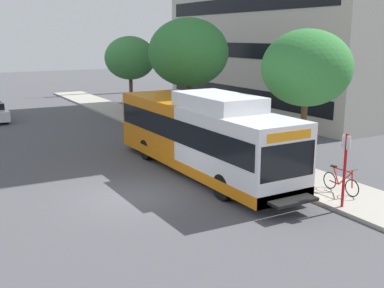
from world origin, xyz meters
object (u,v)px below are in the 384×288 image
(transit_bus, at_px, (201,135))
(street_tree_mid_block, at_px, (188,52))
(bus_stop_sign_pole, at_px, (345,165))
(street_tree_near_stop, at_px, (307,68))
(bicycle_parked, at_px, (341,182))
(street_tree_far_block, at_px, (130,58))

(transit_bus, relative_size, street_tree_mid_block, 1.78)
(bus_stop_sign_pole, relative_size, street_tree_near_stop, 0.42)
(street_tree_near_stop, xyz_separation_m, street_tree_mid_block, (-0.50, 9.53, 0.40))
(street_tree_near_stop, height_order, street_tree_mid_block, street_tree_mid_block)
(bicycle_parked, distance_m, street_tree_near_stop, 5.45)
(bus_stop_sign_pole, bearing_deg, street_tree_far_block, 85.19)
(street_tree_mid_block, distance_m, street_tree_far_block, 9.43)
(bicycle_parked, bearing_deg, street_tree_far_block, 87.77)
(transit_bus, distance_m, street_tree_near_stop, 5.45)
(transit_bus, bearing_deg, bicycle_parked, -61.06)
(transit_bus, relative_size, bicycle_parked, 6.96)
(street_tree_mid_block, bearing_deg, street_tree_far_block, 89.14)
(street_tree_near_stop, distance_m, street_tree_far_block, 18.94)
(bicycle_parked, bearing_deg, bus_stop_sign_pole, -134.88)
(transit_bus, height_order, street_tree_near_stop, street_tree_near_stop)
(bus_stop_sign_pole, bearing_deg, street_tree_mid_block, 82.59)
(bus_stop_sign_pole, xyz_separation_m, street_tree_mid_block, (1.83, 14.10, 3.33))
(bicycle_parked, xyz_separation_m, street_tree_near_stop, (1.23, 3.46, 4.03))
(bicycle_parked, bearing_deg, transit_bus, 118.94)
(transit_bus, relative_size, bus_stop_sign_pole, 4.71)
(bicycle_parked, distance_m, street_tree_mid_block, 13.75)
(transit_bus, xyz_separation_m, bicycle_parked, (2.97, -5.38, -1.14))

